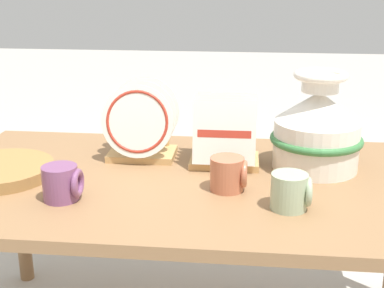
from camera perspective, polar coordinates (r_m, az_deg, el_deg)
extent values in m
cube|color=olive|center=(1.63, 0.00, -4.27)|extent=(1.57, 0.86, 0.03)
cylinder|color=olive|center=(2.28, -17.82, -7.05)|extent=(0.06, 0.06, 0.59)
cylinder|color=white|center=(1.73, 13.06, -0.09)|extent=(0.27, 0.27, 0.15)
cone|color=white|center=(1.69, 13.35, 3.91)|extent=(0.27, 0.27, 0.09)
cylinder|color=white|center=(1.68, 13.53, 6.29)|extent=(0.11, 0.11, 0.05)
torus|color=white|center=(1.67, 13.59, 7.14)|extent=(0.16, 0.16, 0.02)
torus|color=#38753D|center=(1.72, 13.10, 0.50)|extent=(0.29, 0.29, 0.02)
cube|color=tan|center=(1.81, -5.31, -1.04)|extent=(0.22, 0.15, 0.02)
cylinder|color=tan|center=(1.87, -7.31, 1.14)|extent=(0.01, 0.01, 0.08)
cylinder|color=tan|center=(1.84, -2.63, 1.01)|extent=(0.01, 0.01, 0.08)
cylinder|color=white|center=(1.71, -5.86, 2.38)|extent=(0.23, 0.05, 0.23)
torus|color=#B23323|center=(1.71, -5.88, 2.38)|extent=(0.20, 0.05, 0.20)
cylinder|color=white|center=(1.77, -5.43, 2.96)|extent=(0.23, 0.05, 0.23)
cylinder|color=white|center=(1.84, -5.03, 3.50)|extent=(0.23, 0.05, 0.23)
cube|color=tan|center=(1.74, 3.50, -1.78)|extent=(0.22, 0.15, 0.02)
cylinder|color=tan|center=(1.79, 1.16, 0.51)|extent=(0.01, 0.01, 0.08)
cylinder|color=tan|center=(1.78, 6.10, 0.35)|extent=(0.01, 0.01, 0.08)
cube|color=white|center=(1.64, 3.46, 1.08)|extent=(0.19, 0.05, 0.19)
cube|color=white|center=(1.67, 3.52, 1.41)|extent=(0.19, 0.05, 0.19)
cube|color=white|center=(1.71, 3.57, 1.72)|extent=(0.19, 0.05, 0.19)
cube|color=white|center=(1.74, 3.62, 2.03)|extent=(0.19, 0.05, 0.19)
cube|color=white|center=(1.77, 3.67, 2.32)|extent=(0.19, 0.05, 0.19)
cube|color=#B23323|center=(1.64, 3.46, 1.07)|extent=(0.17, 0.01, 0.02)
cylinder|color=olive|center=(1.74, -19.74, -3.09)|extent=(0.32, 0.32, 0.01)
cylinder|color=olive|center=(1.74, -19.77, -2.82)|extent=(0.32, 0.32, 0.01)
cylinder|color=olive|center=(1.73, -19.80, -2.54)|extent=(0.32, 0.32, 0.01)
cylinder|color=olive|center=(1.73, -19.83, -2.26)|extent=(0.32, 0.32, 0.01)
cylinder|color=#9EB28E|center=(1.43, 10.30, -5.00)|extent=(0.10, 0.10, 0.10)
torus|color=#9EB28E|center=(1.43, 12.25, -4.98)|extent=(0.02, 0.08, 0.08)
cylinder|color=#7A4770|center=(1.50, -13.86, -4.06)|extent=(0.10, 0.10, 0.10)
torus|color=#7A4770|center=(1.49, -12.11, -4.10)|extent=(0.02, 0.08, 0.08)
cylinder|color=#B76647|center=(1.53, 3.75, -3.20)|extent=(0.10, 0.10, 0.10)
torus|color=#B76647|center=(1.52, 5.58, -3.19)|extent=(0.02, 0.08, 0.08)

